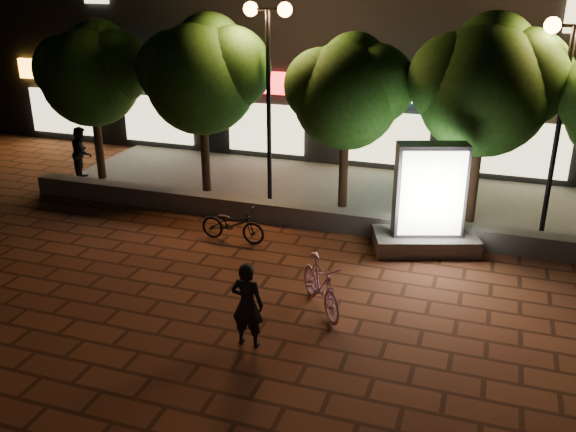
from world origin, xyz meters
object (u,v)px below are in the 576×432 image
at_px(tree_far_left, 93,70).
at_px(ad_kiosk, 428,208).
at_px(rider, 247,305).
at_px(tree_left, 204,71).
at_px(scooter_pink, 321,285).
at_px(pedestrian, 82,153).
at_px(tree_right, 488,82).
at_px(scooter_parked, 233,224).
at_px(street_lamp_left, 268,53).
at_px(street_lamp_right, 567,73).
at_px(tree_mid, 349,88).

xyz_separation_m(tree_far_left, ad_kiosk, (9.87, -1.96, -2.28)).
bearing_deg(rider, tree_left, -60.60).
distance_m(scooter_pink, pedestrian, 10.26).
height_order(tree_left, tree_right, tree_right).
height_order(rider, pedestrian, pedestrian).
bearing_deg(rider, scooter_parked, -63.95).
bearing_deg(street_lamp_left, ad_kiosk, -21.01).
distance_m(street_lamp_right, rider, 8.84).
distance_m(tree_far_left, tree_left, 3.51).
bearing_deg(street_lamp_left, pedestrian, 179.71).
bearing_deg(tree_left, scooter_pink, -47.85).
relative_size(tree_right, pedestrian, 3.20).
height_order(tree_right, rider, tree_right).
height_order(tree_far_left, pedestrian, tree_far_left).
distance_m(tree_far_left, tree_mid, 7.50).
height_order(tree_right, street_lamp_right, tree_right).
height_order(street_lamp_left, ad_kiosk, street_lamp_left).
xyz_separation_m(tree_mid, street_lamp_left, (-2.05, -0.26, 0.81)).
relative_size(tree_right, ad_kiosk, 1.98).
height_order(tree_right, pedestrian, tree_right).
distance_m(rider, scooter_parked, 4.43).
height_order(tree_mid, scooter_pink, tree_mid).
xyz_separation_m(tree_mid, tree_right, (3.31, 0.00, 0.35)).
bearing_deg(tree_right, ad_kiosk, -115.33).
xyz_separation_m(street_lamp_left, street_lamp_right, (7.00, 0.00, -0.13)).
xyz_separation_m(tree_far_left, tree_left, (3.50, 0.00, 0.15)).
bearing_deg(street_lamp_left, tree_far_left, 177.24).
bearing_deg(tree_left, tree_right, 0.00).
xyz_separation_m(street_lamp_left, rider, (2.04, -6.62, -3.25)).
bearing_deg(pedestrian, street_lamp_left, -114.05).
distance_m(tree_mid, scooter_pink, 6.04).
height_order(street_lamp_left, pedestrian, street_lamp_left).
bearing_deg(tree_mid, pedestrian, -178.34).
xyz_separation_m(tree_left, scooter_parked, (2.00, -2.94, -3.02)).
distance_m(street_lamp_left, street_lamp_right, 7.00).
relative_size(street_lamp_left, scooter_pink, 2.99).
bearing_deg(scooter_parked, tree_right, -58.89).
height_order(tree_far_left, scooter_pink, tree_far_left).
bearing_deg(pedestrian, scooter_pink, -143.65).
distance_m(street_lamp_left, scooter_pink, 6.82).
distance_m(tree_right, street_lamp_left, 5.38).
relative_size(scooter_pink, scooter_parked, 1.07).
height_order(street_lamp_left, scooter_pink, street_lamp_left).
relative_size(tree_left, pedestrian, 3.09).
bearing_deg(pedestrian, tree_mid, -112.10).
bearing_deg(street_lamp_left, tree_right, 2.81).
bearing_deg(street_lamp_right, tree_right, 170.90).
xyz_separation_m(tree_right, street_lamp_left, (-5.36, -0.26, 0.46)).
height_order(street_lamp_right, scooter_pink, street_lamp_right).
distance_m(ad_kiosk, pedestrian, 10.57).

